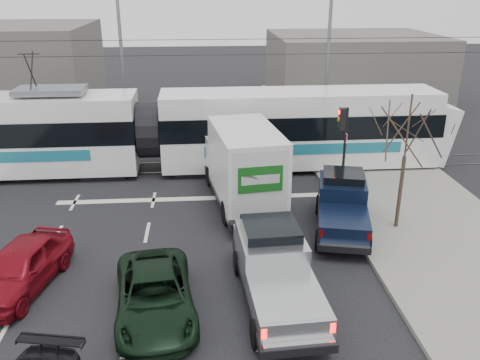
{
  "coord_description": "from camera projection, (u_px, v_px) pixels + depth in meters",
  "views": [
    {
      "loc": [
        0.43,
        -14.05,
        8.75
      ],
      "look_at": [
        1.81,
        3.48,
        1.8
      ],
      "focal_mm": 38.0,
      "sensor_mm": 36.0,
      "label": 1
    }
  ],
  "objects": [
    {
      "name": "ground",
      "position": [
        192.0,
        274.0,
        16.21
      ],
      "size": [
        120.0,
        120.0,
        0.0
      ],
      "primitive_type": "plane",
      "color": "black",
      "rests_on": "ground"
    },
    {
      "name": "sidewalk_right",
      "position": [
        464.0,
        260.0,
        16.84
      ],
      "size": [
        6.0,
        60.0,
        0.15
      ],
      "primitive_type": "cube",
      "color": "gray",
      "rests_on": "ground"
    },
    {
      "name": "rails",
      "position": [
        194.0,
        167.0,
        25.48
      ],
      "size": [
        60.0,
        1.6,
        0.03
      ],
      "primitive_type": "cube",
      "color": "#33302D",
      "rests_on": "ground"
    },
    {
      "name": "building_right",
      "position": [
        353.0,
        68.0,
        38.42
      ],
      "size": [
        12.0,
        10.0,
        5.0
      ],
      "primitive_type": "cube",
      "color": "#625C59",
      "rests_on": "ground"
    },
    {
      "name": "bare_tree",
      "position": [
        408.0,
        132.0,
        17.69
      ],
      "size": [
        2.4,
        2.4,
        5.0
      ],
      "color": "#47382B",
      "rests_on": "ground"
    },
    {
      "name": "traffic_signal",
      "position": [
        343.0,
        131.0,
        21.7
      ],
      "size": [
        0.44,
        0.44,
        3.6
      ],
      "color": "black",
      "rests_on": "ground"
    },
    {
      "name": "street_lamp_near",
      "position": [
        325.0,
        51.0,
        27.85
      ],
      "size": [
        2.38,
        0.25,
        9.0
      ],
      "color": "slate",
      "rests_on": "ground"
    },
    {
      "name": "street_lamp_far",
      "position": [
        118.0,
        48.0,
        28.87
      ],
      "size": [
        2.38,
        0.25,
        9.0
      ],
      "color": "slate",
      "rests_on": "ground"
    },
    {
      "name": "catenary",
      "position": [
        191.0,
        90.0,
        24.06
      ],
      "size": [
        60.0,
        0.2,
        7.0
      ],
      "color": "black",
      "rests_on": "ground"
    },
    {
      "name": "tram",
      "position": [
        148.0,
        131.0,
        24.22
      ],
      "size": [
        27.88,
        2.99,
        5.69
      ],
      "rotation": [
        0.0,
        0.0,
        0.01
      ],
      "color": "white",
      "rests_on": "ground"
    },
    {
      "name": "silver_pickup",
      "position": [
        275.0,
        267.0,
        14.71
      ],
      "size": [
        2.25,
        5.66,
        2.02
      ],
      "rotation": [
        0.0,
        0.0,
        0.06
      ],
      "color": "black",
      "rests_on": "ground"
    },
    {
      "name": "box_truck",
      "position": [
        243.0,
        166.0,
        20.72
      ],
      "size": [
        3.19,
        7.03,
        3.39
      ],
      "rotation": [
        0.0,
        0.0,
        0.13
      ],
      "color": "black",
      "rests_on": "ground"
    },
    {
      "name": "navy_pickup",
      "position": [
        342.0,
        204.0,
        18.86
      ],
      "size": [
        2.78,
        5.06,
        2.02
      ],
      "rotation": [
        0.0,
        0.0,
        -0.23
      ],
      "color": "black",
      "rests_on": "ground"
    },
    {
      "name": "green_car",
      "position": [
        155.0,
        295.0,
        14.01
      ],
      "size": [
        2.62,
        4.78,
        1.27
      ],
      "primitive_type": "imported",
      "rotation": [
        0.0,
        0.0,
        0.12
      ],
      "color": "black",
      "rests_on": "ground"
    },
    {
      "name": "red_car",
      "position": [
        21.0,
        267.0,
        15.24
      ],
      "size": [
        2.63,
        4.49,
        1.44
      ],
      "primitive_type": "imported",
      "rotation": [
        0.0,
        0.0,
        -0.23
      ],
      "color": "maroon",
      "rests_on": "ground"
    }
  ]
}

